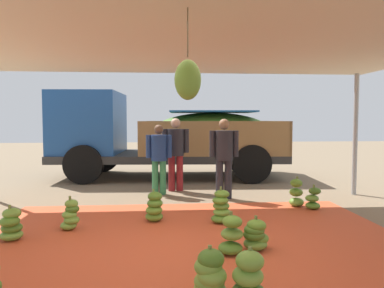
# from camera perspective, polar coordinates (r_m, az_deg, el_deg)

# --- Properties ---
(ground_plane) EXTENTS (40.00, 40.00, 0.00)m
(ground_plane) POSITION_cam_1_polar(r_m,az_deg,el_deg) (7.63, -1.66, -8.62)
(ground_plane) COLOR #7F6B51
(tarp_orange) EXTENTS (5.89, 5.29, 0.01)m
(tarp_orange) POSITION_cam_1_polar(r_m,az_deg,el_deg) (4.74, 0.26, -16.29)
(tarp_orange) COLOR #D1512D
(tarp_orange) RESTS_ON ground
(tent_canopy) EXTENTS (8.00, 7.00, 2.68)m
(tent_canopy) POSITION_cam_1_polar(r_m,az_deg,el_deg) (4.47, 0.36, 16.33)
(tent_canopy) COLOR #9EA0A5
(tent_canopy) RESTS_ON ground
(banana_bunch_0) EXTENTS (0.42, 0.45, 0.57)m
(banana_bunch_0) POSITION_cam_1_polar(r_m,az_deg,el_deg) (5.97, 4.48, -9.66)
(banana_bunch_0) COLOR #518428
(banana_bunch_0) RESTS_ON tarp_orange
(banana_bunch_1) EXTENTS (0.41, 0.42, 0.48)m
(banana_bunch_1) POSITION_cam_1_polar(r_m,az_deg,el_deg) (5.65, -25.97, -11.17)
(banana_bunch_1) COLOR #6B9E38
(banana_bunch_1) RESTS_ON tarp_orange
(banana_bunch_2) EXTENTS (0.37, 0.34, 0.50)m
(banana_bunch_2) POSITION_cam_1_polar(r_m,az_deg,el_deg) (5.87, -18.12, -10.38)
(banana_bunch_2) COLOR #75A83D
(banana_bunch_2) RESTS_ON tarp_orange
(banana_bunch_3) EXTENTS (0.43, 0.43, 0.43)m
(banana_bunch_3) POSITION_cam_1_polar(r_m,az_deg,el_deg) (4.84, 9.71, -13.63)
(banana_bunch_3) COLOR #6B9E38
(banana_bunch_3) RESTS_ON tarp_orange
(banana_bunch_4) EXTENTS (0.35, 0.38, 0.57)m
(banana_bunch_4) POSITION_cam_1_polar(r_m,az_deg,el_deg) (7.28, 15.69, -7.34)
(banana_bunch_4) COLOR #6B9E38
(banana_bunch_4) RESTS_ON tarp_orange
(banana_bunch_5) EXTENTS (0.32, 0.30, 0.45)m
(banana_bunch_5) POSITION_cam_1_polar(r_m,az_deg,el_deg) (7.17, 18.07, -8.04)
(banana_bunch_5) COLOR #518428
(banana_bunch_5) RESTS_ON tarp_orange
(banana_bunch_6) EXTENTS (0.41, 0.41, 0.52)m
(banana_bunch_6) POSITION_cam_1_polar(r_m,az_deg,el_deg) (4.64, 6.06, -13.87)
(banana_bunch_6) COLOR #518428
(banana_bunch_6) RESTS_ON tarp_orange
(banana_bunch_7) EXTENTS (0.40, 0.40, 0.50)m
(banana_bunch_7) POSITION_cam_1_polar(r_m,az_deg,el_deg) (3.54, 2.77, -19.53)
(banana_bunch_7) COLOR #75A83D
(banana_bunch_7) RESTS_ON tarp_orange
(banana_bunch_9) EXTENTS (0.43, 0.43, 0.51)m
(banana_bunch_9) POSITION_cam_1_polar(r_m,az_deg,el_deg) (3.52, 8.67, -19.72)
(banana_bunch_9) COLOR #477523
(banana_bunch_9) RESTS_ON tarp_orange
(banana_bunch_11) EXTENTS (0.37, 0.41, 0.52)m
(banana_bunch_11) POSITION_cam_1_polar(r_m,az_deg,el_deg) (6.03, -5.77, -9.68)
(banana_bunch_11) COLOR #60932D
(banana_bunch_11) RESTS_ON tarp_orange
(cargo_truck_main) EXTENTS (6.47, 2.86, 2.40)m
(cargo_truck_main) POSITION_cam_1_polar(r_m,az_deg,el_deg) (10.62, -4.62, 1.48)
(cargo_truck_main) COLOR #2D2D2D
(cargo_truck_main) RESTS_ON ground
(worker_0) EXTENTS (0.60, 0.37, 1.65)m
(worker_0) POSITION_cam_1_polar(r_m,az_deg,el_deg) (7.67, 4.92, -1.29)
(worker_0) COLOR #26262D
(worker_0) RESTS_ON ground
(worker_1) EXTENTS (0.61, 0.37, 1.67)m
(worker_1) POSITION_cam_1_polar(r_m,az_deg,el_deg) (8.51, -2.52, -0.72)
(worker_1) COLOR maroon
(worker_1) RESTS_ON ground
(worker_2) EXTENTS (0.56, 0.34, 1.53)m
(worker_2) POSITION_cam_1_polar(r_m,az_deg,el_deg) (8.12, -5.09, -1.52)
(worker_2) COLOR #337A4C
(worker_2) RESTS_ON ground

